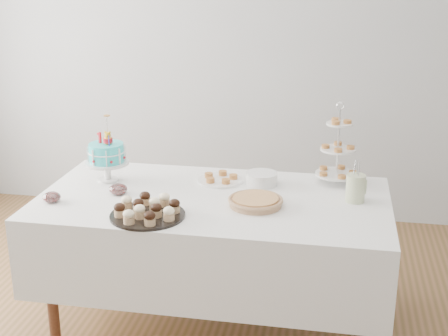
% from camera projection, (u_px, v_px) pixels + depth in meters
% --- Properties ---
extents(walls, '(5.04, 4.04, 2.70)m').
position_uv_depth(walls, '(200.00, 106.00, 2.96)').
color(walls, '#A2A5A8').
rests_on(walls, floor).
extents(table, '(1.92, 1.02, 0.77)m').
position_uv_depth(table, '(213.00, 235.00, 3.49)').
color(table, white).
rests_on(table, floor).
extents(birthday_cake, '(0.26, 0.26, 0.39)m').
position_uv_depth(birthday_cake, '(107.00, 164.00, 3.64)').
color(birthday_cake, white).
rests_on(birthday_cake, table).
extents(cupcake_tray, '(0.38, 0.38, 0.09)m').
position_uv_depth(cupcake_tray, '(147.00, 209.00, 3.15)').
color(cupcake_tray, black).
rests_on(cupcake_tray, table).
extents(pie, '(0.29, 0.29, 0.05)m').
position_uv_depth(pie, '(256.00, 201.00, 3.30)').
color(pie, tan).
rests_on(pie, table).
extents(tiered_stand, '(0.25, 0.25, 0.48)m').
position_uv_depth(tiered_stand, '(338.00, 150.00, 3.59)').
color(tiered_stand, silver).
rests_on(tiered_stand, table).
extents(plate_stack, '(0.18, 0.18, 0.07)m').
position_uv_depth(plate_stack, '(262.00, 179.00, 3.61)').
color(plate_stack, white).
rests_on(plate_stack, table).
extents(pastry_plate, '(0.27, 0.27, 0.04)m').
position_uv_depth(pastry_plate, '(220.00, 179.00, 3.66)').
color(pastry_plate, white).
rests_on(pastry_plate, table).
extents(jam_bowl_a, '(0.10, 0.10, 0.06)m').
position_uv_depth(jam_bowl_a, '(52.00, 197.00, 3.35)').
color(jam_bowl_a, silver).
rests_on(jam_bowl_a, table).
extents(jam_bowl_b, '(0.10, 0.10, 0.06)m').
position_uv_depth(jam_bowl_b, '(118.00, 189.00, 3.46)').
color(jam_bowl_b, silver).
rests_on(jam_bowl_b, table).
extents(utensil_pitcher, '(0.11, 0.10, 0.23)m').
position_uv_depth(utensil_pitcher, '(356.00, 187.00, 3.34)').
color(utensil_pitcher, '#EDE8CD').
rests_on(utensil_pitcher, table).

